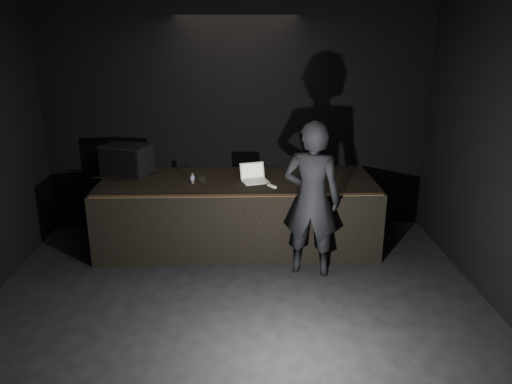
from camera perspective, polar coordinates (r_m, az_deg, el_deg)
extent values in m
plane|color=black|center=(5.27, -2.15, -18.09)|extent=(7.00, 7.00, 0.00)
cube|color=black|center=(7.86, -2.17, 8.23)|extent=(6.00, 0.10, 3.50)
cube|color=black|center=(7.45, -2.09, -2.34)|extent=(4.00, 1.50, 1.00)
cube|color=brown|center=(6.61, -2.17, -0.41)|extent=(3.92, 0.10, 0.01)
cube|color=black|center=(7.79, -14.55, 3.60)|extent=(0.80, 0.68, 0.45)
cube|color=black|center=(7.59, -15.54, 3.13)|extent=(0.61, 0.23, 0.39)
cylinder|color=black|center=(7.67, -14.41, 1.72)|extent=(1.03, 0.11, 0.02)
cube|color=silver|center=(7.19, -0.04, 1.18)|extent=(0.42, 0.34, 0.02)
cube|color=silver|center=(7.18, -0.04, 1.26)|extent=(0.33, 0.23, 0.00)
cube|color=silver|center=(7.30, -0.45, 2.47)|extent=(0.37, 0.18, 0.23)
cube|color=gold|center=(7.29, -0.42, 2.45)|extent=(0.32, 0.14, 0.19)
cylinder|color=silver|center=(7.20, -7.29, 1.58)|extent=(0.06, 0.06, 0.14)
cylinder|color=navy|center=(7.20, -7.29, 1.61)|extent=(0.06, 0.06, 0.06)
cylinder|color=#A5290F|center=(7.21, -7.28, 1.34)|extent=(0.06, 0.06, 0.01)
cylinder|color=white|center=(7.16, -6.13, 1.39)|extent=(0.09, 0.09, 0.11)
cube|color=white|center=(6.97, 1.82, 0.68)|extent=(0.12, 0.16, 0.03)
imported|color=black|center=(6.44, 6.37, -0.85)|extent=(0.85, 0.67, 2.05)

